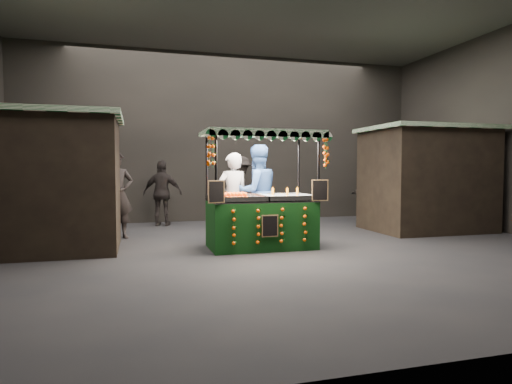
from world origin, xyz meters
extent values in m
plane|color=black|center=(0.00, 0.00, 0.00)|extent=(12.00, 12.00, 0.00)
cube|color=black|center=(0.00, 5.00, 2.50)|extent=(12.00, 0.10, 5.00)
cube|color=black|center=(0.00, -5.00, 2.50)|extent=(12.00, 0.10, 5.00)
cube|color=black|center=(-4.40, 1.00, 1.25)|extent=(2.80, 2.00, 2.50)
cube|color=#10491F|center=(-4.40, 1.00, 2.55)|extent=(3.00, 2.20, 0.10)
cube|color=black|center=(4.40, 1.50, 1.25)|extent=(2.80, 2.00, 2.50)
cube|color=#10491F|center=(4.40, 1.50, 2.55)|extent=(3.00, 2.20, 0.10)
cube|color=black|center=(-0.30, 0.26, 0.46)|extent=(2.02, 1.10, 0.92)
cube|color=#BABDC2|center=(-0.30, 0.26, 0.94)|extent=(2.02, 1.10, 0.04)
cylinder|color=black|center=(-1.28, -0.26, 1.10)|extent=(0.05, 0.05, 2.21)
cylinder|color=black|center=(0.68, -0.26, 1.10)|extent=(0.05, 0.05, 2.21)
cylinder|color=black|center=(-1.28, 0.78, 1.10)|extent=(0.05, 0.05, 2.21)
cylinder|color=black|center=(0.68, 0.78, 1.10)|extent=(0.05, 0.05, 2.21)
cube|color=#10491F|center=(-0.30, 0.26, 2.24)|extent=(2.25, 1.33, 0.07)
cube|color=silver|center=(0.25, 0.26, 0.99)|extent=(0.90, 0.99, 0.07)
cube|color=black|center=(-1.29, -0.32, 1.15)|extent=(0.31, 0.09, 0.40)
cube|color=black|center=(0.69, -0.32, 1.15)|extent=(0.31, 0.09, 0.40)
cube|color=black|center=(-0.30, -0.33, 0.51)|extent=(0.31, 0.02, 0.40)
imported|color=gray|center=(-0.70, 1.03, 0.94)|extent=(0.76, 0.57, 1.89)
imported|color=navy|center=(-0.15, 1.11, 1.04)|extent=(1.14, 0.96, 2.08)
imported|color=black|center=(-3.07, 2.19, 0.97)|extent=(0.81, 0.65, 1.95)
imported|color=#282321|center=(0.65, 3.27, 0.77)|extent=(0.83, 0.70, 1.53)
imported|color=black|center=(-1.97, 4.17, 0.90)|extent=(1.13, 0.71, 1.79)
imported|color=#2C2624|center=(0.18, 4.09, 0.96)|extent=(1.43, 1.28, 1.92)
imported|color=black|center=(-4.50, 3.62, 0.82)|extent=(0.95, 0.82, 1.65)
imported|color=black|center=(3.93, 3.17, 0.78)|extent=(1.30, 1.39, 1.56)
camera|label=1|loc=(-2.64, -7.84, 1.54)|focal=30.27mm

